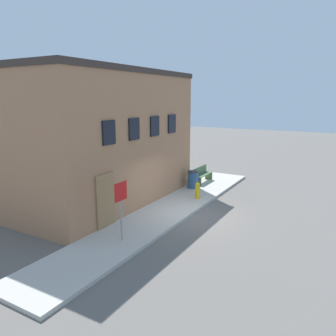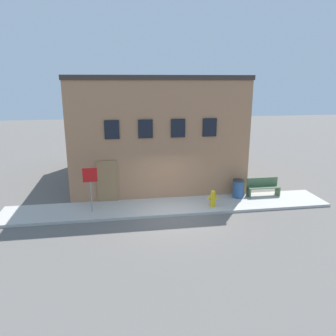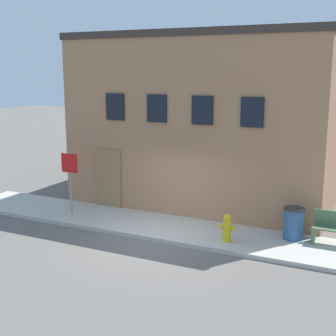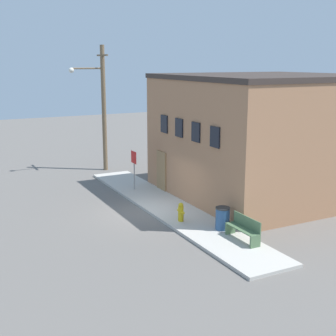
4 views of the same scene
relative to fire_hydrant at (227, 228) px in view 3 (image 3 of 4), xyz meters
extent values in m
plane|color=#66605B|center=(-2.04, -0.66, -0.54)|extent=(80.00, 80.00, 0.00)
cube|color=#BCB7AD|center=(-2.04, 0.46, -0.47)|extent=(15.60, 2.23, 0.13)
cube|color=#A87551|center=(-2.22, 6.14, 2.45)|extent=(9.13, 9.13, 5.97)
cube|color=#382D28|center=(-2.22, 6.14, 5.55)|extent=(9.23, 9.23, 0.24)
cube|color=black|center=(-4.62, 1.54, 3.16)|extent=(0.70, 0.08, 0.90)
cube|color=black|center=(-3.02, 1.54, 3.16)|extent=(0.70, 0.08, 0.90)
cube|color=black|center=(-1.42, 1.54, 3.16)|extent=(0.70, 0.08, 0.90)
cube|color=black|center=(0.18, 1.54, 3.16)|extent=(0.70, 0.08, 0.90)
cube|color=#937047|center=(-4.96, 1.54, 0.56)|extent=(1.00, 0.08, 2.20)
cylinder|color=gold|center=(0.00, 0.00, -0.08)|extent=(0.24, 0.24, 0.65)
sphere|color=gold|center=(0.00, 0.00, 0.30)|extent=(0.22, 0.22, 0.22)
cylinder|color=gold|center=(-0.19, 0.00, 0.02)|extent=(0.13, 0.11, 0.11)
cylinder|color=gold|center=(0.19, 0.00, 0.02)|extent=(0.13, 0.11, 0.11)
cylinder|color=gray|center=(-5.65, 0.27, 0.63)|extent=(0.06, 0.06, 2.07)
cube|color=red|center=(-5.65, 0.25, 1.34)|extent=(0.64, 0.02, 0.64)
cube|color=#4C6B47|center=(2.23, 1.02, -0.19)|extent=(0.08, 0.44, 0.44)
cylinder|color=#2D517F|center=(1.66, 1.03, 0.03)|extent=(0.57, 0.57, 0.87)
cylinder|color=#2D2D2D|center=(1.66, 1.03, 0.50)|extent=(0.60, 0.60, 0.06)
camera|label=1|loc=(-14.04, -6.39, 4.43)|focal=35.00mm
camera|label=2|loc=(-4.43, -14.12, 5.43)|focal=35.00mm
camera|label=3|loc=(3.97, -12.13, 4.41)|focal=50.00mm
camera|label=4|loc=(16.74, -9.24, 6.31)|focal=50.00mm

